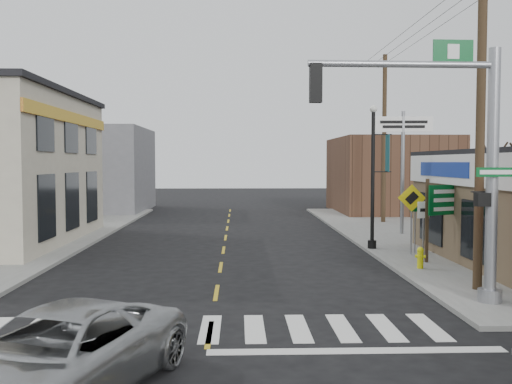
{
  "coord_description": "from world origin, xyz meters",
  "views": [
    {
      "loc": [
        0.63,
        -12.33,
        3.77
      ],
      "look_at": [
        1.22,
        6.23,
        2.8
      ],
      "focal_mm": 40.0,
      "sensor_mm": 36.0,
      "label": 1
    }
  ],
  "objects_px": {
    "utility_pole_near": "(481,110)",
    "lamp_post": "(374,166)",
    "guide_sign": "(447,209)",
    "fire_hydrant": "(420,257)",
    "traffic_signal_pole": "(462,148)",
    "suv": "(57,356)",
    "bare_tree": "(508,147)",
    "utility_pole_far": "(384,137)",
    "dance_center_sign": "(403,141)"
  },
  "relations": [
    {
      "from": "bare_tree",
      "to": "utility_pole_far",
      "type": "bearing_deg",
      "value": 90.31
    },
    {
      "from": "guide_sign",
      "to": "fire_hydrant",
      "type": "height_order",
      "value": "guide_sign"
    },
    {
      "from": "fire_hydrant",
      "to": "suv",
      "type": "bearing_deg",
      "value": -131.55
    },
    {
      "from": "guide_sign",
      "to": "bare_tree",
      "type": "distance_m",
      "value": 3.1
    },
    {
      "from": "suv",
      "to": "traffic_signal_pole",
      "type": "height_order",
      "value": "traffic_signal_pole"
    },
    {
      "from": "traffic_signal_pole",
      "to": "guide_sign",
      "type": "bearing_deg",
      "value": 71.43
    },
    {
      "from": "traffic_signal_pole",
      "to": "lamp_post",
      "type": "relative_size",
      "value": 1.12
    },
    {
      "from": "bare_tree",
      "to": "utility_pole_far",
      "type": "distance_m",
      "value": 15.77
    },
    {
      "from": "guide_sign",
      "to": "lamp_post",
      "type": "relative_size",
      "value": 0.51
    },
    {
      "from": "suv",
      "to": "dance_center_sign",
      "type": "bearing_deg",
      "value": 80.76
    },
    {
      "from": "bare_tree",
      "to": "utility_pole_near",
      "type": "bearing_deg",
      "value": -127.93
    },
    {
      "from": "lamp_post",
      "to": "bare_tree",
      "type": "distance_m",
      "value": 6.09
    },
    {
      "from": "lamp_post",
      "to": "utility_pole_near",
      "type": "height_order",
      "value": "utility_pole_near"
    },
    {
      "from": "traffic_signal_pole",
      "to": "dance_center_sign",
      "type": "distance_m",
      "value": 14.48
    },
    {
      "from": "lamp_post",
      "to": "utility_pole_far",
      "type": "bearing_deg",
      "value": 86.34
    },
    {
      "from": "suv",
      "to": "lamp_post",
      "type": "height_order",
      "value": "lamp_post"
    },
    {
      "from": "utility_pole_far",
      "to": "dance_center_sign",
      "type": "bearing_deg",
      "value": -95.25
    },
    {
      "from": "suv",
      "to": "dance_center_sign",
      "type": "height_order",
      "value": "dance_center_sign"
    },
    {
      "from": "suv",
      "to": "fire_hydrant",
      "type": "distance_m",
      "value": 13.74
    },
    {
      "from": "dance_center_sign",
      "to": "utility_pole_far",
      "type": "xyz_separation_m",
      "value": [
        0.5,
        5.67,
        0.45
      ]
    },
    {
      "from": "suv",
      "to": "utility_pole_far",
      "type": "distance_m",
      "value": 28.43
    },
    {
      "from": "lamp_post",
      "to": "utility_pole_near",
      "type": "relative_size",
      "value": 0.6
    },
    {
      "from": "guide_sign",
      "to": "utility_pole_far",
      "type": "height_order",
      "value": "utility_pole_far"
    },
    {
      "from": "bare_tree",
      "to": "lamp_post",
      "type": "bearing_deg",
      "value": 122.18
    },
    {
      "from": "utility_pole_near",
      "to": "utility_pole_far",
      "type": "distance_m",
      "value": 18.52
    },
    {
      "from": "fire_hydrant",
      "to": "dance_center_sign",
      "type": "xyz_separation_m",
      "value": [
        2.12,
        9.52,
        4.34
      ]
    },
    {
      "from": "suv",
      "to": "guide_sign",
      "type": "xyz_separation_m",
      "value": [
        10.43,
        11.45,
        1.37
      ]
    },
    {
      "from": "lamp_post",
      "to": "fire_hydrant",
      "type": "bearing_deg",
      "value": -70.7
    },
    {
      "from": "suv",
      "to": "lamp_post",
      "type": "bearing_deg",
      "value": 80.3
    },
    {
      "from": "suv",
      "to": "lamp_post",
      "type": "distance_m",
      "value": 17.42
    },
    {
      "from": "utility_pole_near",
      "to": "lamp_post",
      "type": "bearing_deg",
      "value": 96.19
    },
    {
      "from": "bare_tree",
      "to": "utility_pole_near",
      "type": "height_order",
      "value": "utility_pole_near"
    },
    {
      "from": "dance_center_sign",
      "to": "utility_pole_far",
      "type": "bearing_deg",
      "value": 89.97
    },
    {
      "from": "fire_hydrant",
      "to": "utility_pole_near",
      "type": "distance_m",
      "value": 5.73
    },
    {
      "from": "dance_center_sign",
      "to": "suv",
      "type": "bearing_deg",
      "value": -114.56
    },
    {
      "from": "guide_sign",
      "to": "utility_pole_near",
      "type": "relative_size",
      "value": 0.31
    },
    {
      "from": "dance_center_sign",
      "to": "bare_tree",
      "type": "bearing_deg",
      "value": -81.67
    },
    {
      "from": "lamp_post",
      "to": "dance_center_sign",
      "type": "relative_size",
      "value": 0.97
    },
    {
      "from": "suv",
      "to": "bare_tree",
      "type": "relative_size",
      "value": 0.98
    },
    {
      "from": "fire_hydrant",
      "to": "lamp_post",
      "type": "bearing_deg",
      "value": 96.48
    },
    {
      "from": "lamp_post",
      "to": "traffic_signal_pole",
      "type": "bearing_deg",
      "value": -76.96
    },
    {
      "from": "dance_center_sign",
      "to": "utility_pole_far",
      "type": "relative_size",
      "value": 0.62
    },
    {
      "from": "traffic_signal_pole",
      "to": "guide_sign",
      "type": "distance_m",
      "value": 6.47
    },
    {
      "from": "guide_sign",
      "to": "fire_hydrant",
      "type": "relative_size",
      "value": 4.12
    },
    {
      "from": "suv",
      "to": "traffic_signal_pole",
      "type": "relative_size",
      "value": 0.77
    },
    {
      "from": "utility_pole_near",
      "to": "utility_pole_far",
      "type": "relative_size",
      "value": 0.98
    },
    {
      "from": "dance_center_sign",
      "to": "utility_pole_near",
      "type": "distance_m",
      "value": 12.83
    },
    {
      "from": "fire_hydrant",
      "to": "utility_pole_near",
      "type": "bearing_deg",
      "value": -79.11
    },
    {
      "from": "lamp_post",
      "to": "utility_pole_near",
      "type": "bearing_deg",
      "value": -68.87
    },
    {
      "from": "traffic_signal_pole",
      "to": "utility_pole_near",
      "type": "xyz_separation_m",
      "value": [
        1.1,
        1.49,
        1.09
      ]
    }
  ]
}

